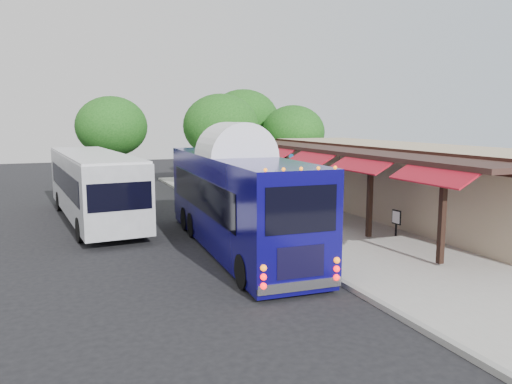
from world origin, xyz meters
name	(u,v)px	position (x,y,z in m)	size (l,w,h in m)	color
ground	(282,251)	(0.00, 0.00, 0.00)	(90.00, 90.00, 0.00)	black
sidewalk	(342,220)	(5.00, 4.00, 0.07)	(10.00, 40.00, 0.15)	#9E9B93
curb	(246,228)	(0.05, 4.00, 0.07)	(0.20, 40.00, 0.16)	gray
station_shelter	(401,180)	(8.38, 4.00, 1.85)	(8.15, 20.00, 3.60)	tan
coach_bus	(236,196)	(-1.45, 1.06, 2.03)	(2.94, 11.91, 3.78)	#0C075A
city_bus	(93,184)	(-6.04, 8.53, 1.81)	(3.74, 12.35, 3.27)	#92949A
ped_a	(295,221)	(0.60, 0.19, 1.08)	(0.68, 0.45, 1.86)	black
ped_b	(269,198)	(1.96, 5.85, 1.03)	(0.86, 0.67, 1.76)	black
ped_c	(323,204)	(3.40, 3.03, 1.10)	(1.12, 0.47, 1.91)	black
ped_d	(274,193)	(3.02, 7.59, 1.01)	(1.11, 0.64, 1.71)	black
sign_board	(396,218)	(5.07, -0.04, 0.88)	(0.09, 0.49, 1.07)	black
tree_left	(221,126)	(2.91, 16.40, 4.40)	(5.15, 5.15, 6.60)	#382314
tree_mid	(243,120)	(6.45, 21.52, 4.83)	(5.66, 5.66, 7.24)	#382314
tree_right	(293,132)	(8.53, 16.70, 3.93)	(4.60, 4.60, 5.90)	#382314
tree_far	(112,127)	(-3.82, 21.18, 4.35)	(5.10, 5.10, 6.53)	#382314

